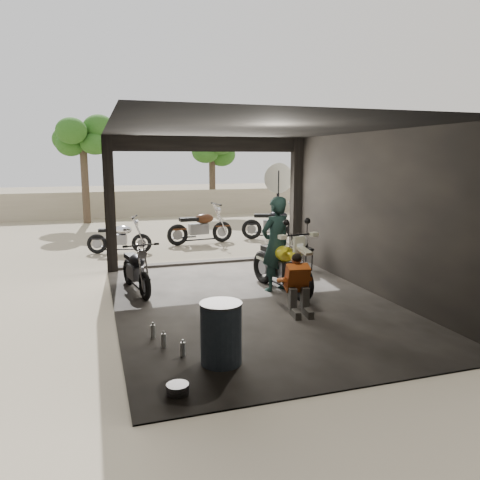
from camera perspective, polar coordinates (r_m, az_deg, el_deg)
ground at (r=8.84m, az=1.54°, el=-7.72°), size 80.00×80.00×0.00m
garage at (r=9.05m, az=0.45°, el=1.02°), size 7.00×7.13×3.20m
boundary_wall at (r=22.23m, az=-10.40°, el=4.41°), size 18.00×0.30×1.20m
tree_left at (r=20.50m, az=-18.72°, el=13.09°), size 2.20×2.20×5.60m
tree_right at (r=22.67m, az=-3.45°, el=12.15°), size 2.20×2.20×5.00m
main_bike at (r=9.44m, az=5.04°, el=-2.53°), size 1.10×2.05×1.30m
left_bike at (r=9.66m, az=-12.60°, el=-3.16°), size 0.91×1.66×1.06m
outside_bike_a at (r=13.68m, az=-14.54°, el=0.60°), size 1.69×1.01×1.07m
outside_bike_b at (r=14.77m, az=-4.87°, el=1.95°), size 1.96×1.00×1.27m
outside_bike_c at (r=15.58m, az=4.17°, el=2.37°), size 2.03×1.39×1.27m
rider at (r=9.45m, az=4.38°, el=-0.54°), size 0.82×0.67×1.94m
mechanic at (r=8.14m, az=7.19°, el=-5.62°), size 0.60×0.76×1.02m
stool at (r=11.33m, az=7.66°, el=-1.34°), size 0.40×0.40×0.56m
helmet at (r=11.25m, az=7.45°, el=-0.21°), size 0.38×0.39×0.32m
oil_drum at (r=6.23m, az=-2.33°, el=-11.40°), size 0.66×0.66×0.84m
sign_post at (r=13.27m, az=4.67°, el=5.83°), size 0.85×0.08×2.55m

